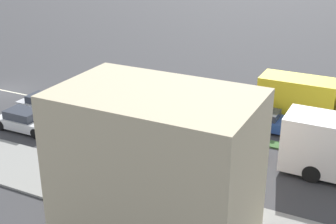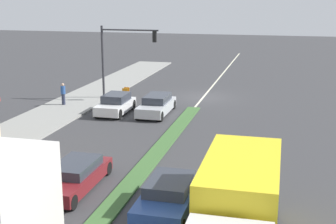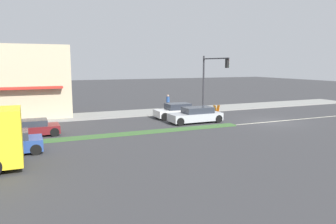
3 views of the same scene
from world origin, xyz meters
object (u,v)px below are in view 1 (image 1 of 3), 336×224
Objects in this scene: sedan_silver at (48,105)px; coupe_blue at (263,120)px; delivery_truck at (311,100)px; sedan_maroon at (223,144)px; van_white at (25,120)px.

sedan_silver reaches higher than coupe_blue.
delivery_truck is 3.80m from coupe_blue.
delivery_truck reaches higher than coupe_blue.
delivery_truck is 1.69× the size of sedan_silver.
delivery_truck is at bearing 113.27° from sedan_silver.
delivery_truck is at bearing 139.09° from coupe_blue.
van_white is at bearing -77.55° from sedan_maroon.
sedan_maroon is 1.17× the size of van_white.
sedan_silver is (7.20, -16.74, -0.83)m from delivery_truck.
van_white is 2.84m from sedan_silver.
sedan_silver is at bearing -169.92° from van_white.
sedan_silver reaches higher than sedan_maroon.
delivery_truck is 19.09m from van_white.
van_white is 0.87× the size of sedan_silver.
sedan_silver is (-0.00, -13.18, 0.09)m from sedan_maroon.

